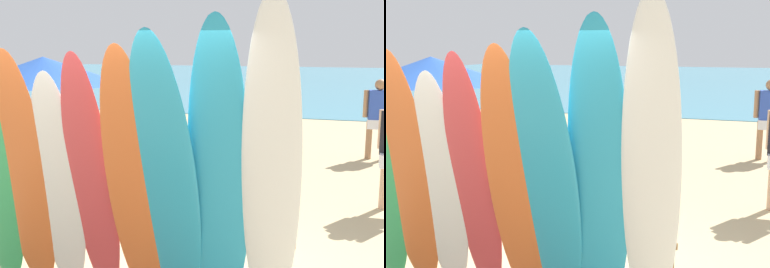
% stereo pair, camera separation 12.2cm
% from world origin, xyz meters
% --- Properties ---
extents(ground, '(60.00, 60.00, 0.00)m').
position_xyz_m(ground, '(0.00, 14.00, 0.00)').
color(ground, tan).
extents(ocean_water, '(60.00, 40.00, 0.02)m').
position_xyz_m(ocean_water, '(0.00, 32.28, 0.01)').
color(ocean_water, teal).
rests_on(ocean_water, ground).
extents(surfboard_rack, '(3.09, 0.07, 0.63)m').
position_xyz_m(surfboard_rack, '(0.00, 0.00, 0.50)').
color(surfboard_rack, brown).
rests_on(surfboard_rack, ground).
extents(surfboard_orange_1, '(0.59, 0.49, 2.38)m').
position_xyz_m(surfboard_orange_1, '(-0.94, -0.51, 1.19)').
color(surfboard_orange_1, orange).
rests_on(surfboard_orange_1, ground).
extents(surfboard_white_2, '(0.50, 0.47, 2.19)m').
position_xyz_m(surfboard_white_2, '(-0.59, -0.49, 1.09)').
color(surfboard_white_2, white).
rests_on(surfboard_white_2, ground).
extents(surfboard_red_3, '(0.52, 0.56, 2.35)m').
position_xyz_m(surfboard_red_3, '(-0.23, -0.52, 1.18)').
color(surfboard_red_3, '#D13D42').
rests_on(surfboard_red_3, ground).
extents(surfboard_orange_4, '(0.51, 0.71, 2.42)m').
position_xyz_m(surfboard_orange_4, '(0.22, -0.59, 1.21)').
color(surfboard_orange_4, orange).
rests_on(surfboard_orange_4, ground).
extents(surfboard_teal_5, '(0.64, 0.80, 2.53)m').
position_xyz_m(surfboard_teal_5, '(0.53, -0.63, 1.27)').
color(surfboard_teal_5, '#289EC6').
rests_on(surfboard_teal_5, ground).
extents(surfboard_teal_6, '(0.57, 0.64, 2.64)m').
position_xyz_m(surfboard_teal_6, '(0.97, -0.58, 1.32)').
color(surfboard_teal_6, '#289EC6').
rests_on(surfboard_teal_6, ground).
extents(surfboard_white_7, '(0.53, 0.70, 2.80)m').
position_xyz_m(surfboard_white_7, '(1.39, -0.57, 1.40)').
color(surfboard_white_7, white).
rests_on(surfboard_white_7, ground).
extents(beachgoer_strolling, '(0.64, 0.27, 1.70)m').
position_xyz_m(beachgoer_strolling, '(2.52, 6.74, 0.98)').
color(beachgoer_strolling, '#9E704C').
rests_on(beachgoer_strolling, ground).
extents(beach_umbrella, '(2.23, 2.23, 2.23)m').
position_xyz_m(beach_umbrella, '(-2.27, 1.85, 2.03)').
color(beach_umbrella, silver).
rests_on(beach_umbrella, ground).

